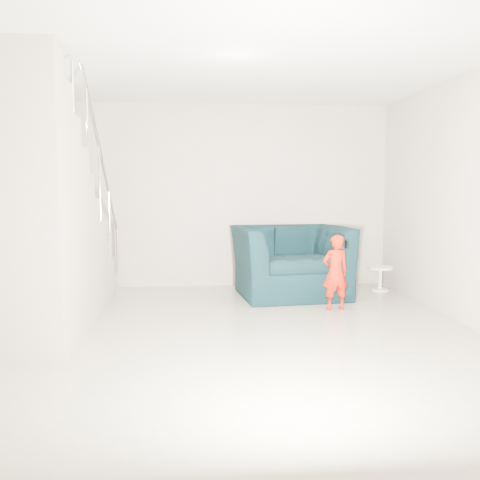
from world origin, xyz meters
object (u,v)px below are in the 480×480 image
object	(u,v)px
side_table	(380,274)
staircase	(39,239)
toddler	(335,272)
armchair	(291,261)

from	to	relation	value
side_table	staircase	bearing A→B (deg)	-159.33
toddler	staircase	world-z (taller)	staircase
toddler	staircase	xyz separation A→B (m)	(-3.30, -0.55, 0.49)
armchair	side_table	distance (m)	1.37
armchair	staircase	distance (m)	3.27
armchair	toddler	distance (m)	0.95
armchair	staircase	bearing A→B (deg)	-160.37
side_table	staircase	world-z (taller)	staircase
toddler	side_table	distance (m)	1.43
armchair	side_table	xyz separation A→B (m)	(1.34, 0.18, -0.24)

